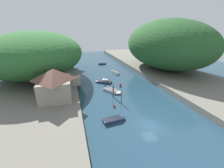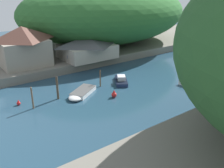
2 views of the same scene
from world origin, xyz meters
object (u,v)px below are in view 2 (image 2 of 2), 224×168
at_px(boat_navy_launch, 121,79).
at_px(boat_moored_right, 81,93).
at_px(person_on_quay, 69,58).
at_px(channel_buoy_far, 19,103).
at_px(waterfront_building, 23,46).
at_px(boat_yellow_tender, 193,79).
at_px(boathouse_shed, 87,46).
at_px(channel_buoy_near, 114,94).

bearing_deg(boat_navy_launch, boat_moored_right, -139.85).
bearing_deg(person_on_quay, channel_buoy_far, -160.73).
xyz_separation_m(waterfront_building, boat_yellow_tender, (20.49, 21.27, -4.78)).
distance_m(boathouse_shed, boat_moored_right, 15.48).
relative_size(boathouse_shed, boat_moored_right, 1.82).
distance_m(boat_moored_right, person_on_quay, 12.00).
xyz_separation_m(boathouse_shed, channel_buoy_near, (15.75, -5.04, -3.37)).
bearing_deg(channel_buoy_far, boathouse_shed, 121.11).
height_order(waterfront_building, channel_buoy_near, waterfront_building).
relative_size(waterfront_building, boat_yellow_tender, 1.42).
height_order(waterfront_building, channel_buoy_far, waterfront_building).
height_order(boat_yellow_tender, channel_buoy_far, channel_buoy_far).
xyz_separation_m(boat_yellow_tender, channel_buoy_far, (-8.09, -26.51, -0.05)).
distance_m(boat_moored_right, channel_buoy_far, 8.65).
height_order(boat_navy_launch, person_on_quay, person_on_quay).
xyz_separation_m(boat_moored_right, person_on_quay, (-11.17, 3.81, 2.17)).
xyz_separation_m(waterfront_building, boat_moored_right, (14.58, 3.13, -4.81)).
relative_size(boat_navy_launch, channel_buoy_near, 4.90).
bearing_deg(boat_yellow_tender, waterfront_building, -140.80).
height_order(boathouse_shed, boat_yellow_tender, boathouse_shed).
relative_size(channel_buoy_near, channel_buoy_far, 1.46).
bearing_deg(waterfront_building, boat_yellow_tender, 46.07).
distance_m(boat_navy_launch, boat_moored_right, 8.28).
distance_m(waterfront_building, boat_moored_right, 15.66).
bearing_deg(channel_buoy_near, boathouse_shed, 162.27).
bearing_deg(boat_moored_right, boathouse_shed, -67.30).
bearing_deg(person_on_quay, channel_buoy_near, -108.23).
height_order(boathouse_shed, person_on_quay, boathouse_shed).
xyz_separation_m(boathouse_shed, channel_buoy_far, (10.23, -16.95, -3.51)).
distance_m(waterfront_building, person_on_quay, 8.16).
bearing_deg(boathouse_shed, channel_buoy_far, -58.89).
bearing_deg(channel_buoy_near, channel_buoy_far, -114.89).
xyz_separation_m(boat_yellow_tender, person_on_quay, (-17.09, -14.33, 2.14)).
relative_size(boat_navy_launch, boat_moored_right, 0.95).
height_order(boat_navy_launch, channel_buoy_far, boat_navy_launch).
relative_size(boat_navy_launch, person_on_quay, 3.32).
bearing_deg(channel_buoy_far, waterfront_building, 157.08).
distance_m(boat_navy_launch, boat_yellow_tender, 12.12).
bearing_deg(boathouse_shed, boat_moored_right, -34.64).
xyz_separation_m(channel_buoy_near, channel_buoy_far, (-5.53, -11.91, -0.14)).
height_order(boat_navy_launch, boat_yellow_tender, boat_navy_launch).
bearing_deg(boat_navy_launch, channel_buoy_far, -151.00).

